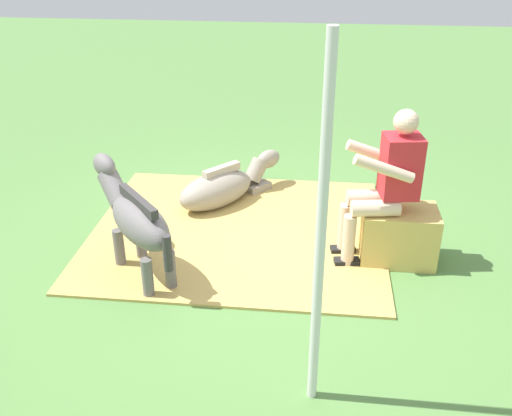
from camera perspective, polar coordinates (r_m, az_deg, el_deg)
The scene contains 7 objects.
ground_plane at distance 5.32m, azimuth -0.25°, elevation -3.95°, with size 24.00×24.00×0.00m, color #568442.
hay_patch at distance 5.58m, azimuth -1.80°, elevation -2.23°, with size 2.74×2.42×0.02m, color tan.
hay_bale at distance 5.20m, azimuth 13.71°, elevation -2.55°, with size 0.63×0.44×0.48m, color tan.
person_seated at distance 4.94m, azimuth 12.50°, elevation 2.62°, with size 0.70×0.48×1.36m.
pony_standing at distance 4.84m, azimuth -11.67°, elevation -0.94°, with size 1.01×1.11×0.87m.
pony_lying at distance 6.06m, azimuth -3.19°, elevation 2.11°, with size 1.09×1.18×0.42m.
tent_pole_left at distance 3.21m, azimuth 6.31°, elevation -3.10°, with size 0.06×0.06×2.27m, color silver.
Camera 1 is at (-0.53, 4.53, 2.74)m, focal length 40.99 mm.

